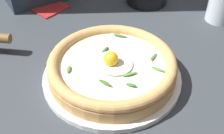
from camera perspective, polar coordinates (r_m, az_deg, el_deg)
The scene contains 5 objects.
ground_plane at distance 0.65m, azimuth -0.06°, elevation -2.32°, with size 2.40×2.40×0.03m, color #33393F.
pizza_plate at distance 0.62m, azimuth -0.00°, elevation -1.81°, with size 0.29×0.29×0.01m, color white.
pizza at distance 0.60m, azimuth 0.00°, elevation 0.15°, with size 0.26×0.26×0.06m.
drinking_glass at distance 0.84m, azimuth 20.61°, elevation 11.87°, with size 0.07×0.07×0.13m.
folded_napkin at distance 0.90m, azimuth -13.14°, elevation 11.77°, with size 0.14×0.09×0.01m, color #A22223.
Camera 1 is at (0.33, -0.34, 0.43)m, focal length 47.42 mm.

